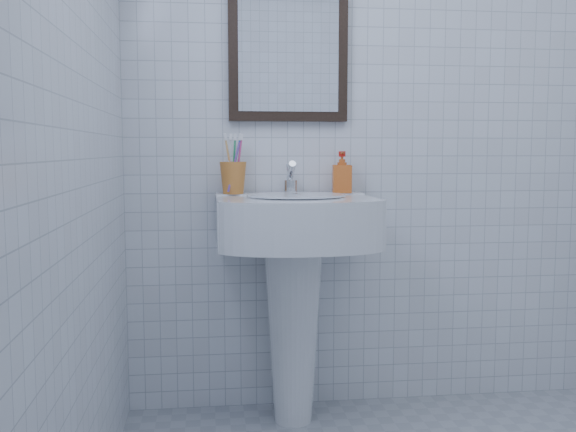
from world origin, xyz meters
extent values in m
cube|color=silver|center=(0.00, 1.20, 1.25)|extent=(2.20, 0.02, 2.50)
cube|color=silver|center=(-1.10, 0.00, 1.25)|extent=(0.02, 2.40, 2.50)
cone|color=white|center=(-0.41, 1.01, 0.38)|extent=(0.24, 0.24, 0.77)
cube|color=white|center=(-0.41, 0.96, 0.84)|extent=(0.62, 0.44, 0.19)
cube|color=white|center=(-0.41, 1.13, 0.92)|extent=(0.62, 0.11, 0.03)
cylinder|color=silver|center=(-0.41, 0.93, 0.94)|extent=(0.38, 0.38, 0.01)
cylinder|color=silver|center=(-0.41, 1.10, 0.97)|extent=(0.06, 0.06, 0.06)
cylinder|color=silver|center=(-0.41, 1.09, 1.03)|extent=(0.03, 0.11, 0.09)
cylinder|color=silver|center=(-0.41, 1.13, 1.01)|extent=(0.04, 0.06, 0.10)
imported|color=#BB4A12|center=(-0.19, 1.11, 1.03)|extent=(0.09, 0.09, 0.17)
cube|color=black|center=(-0.41, 1.18, 1.55)|extent=(0.50, 0.04, 0.62)
cube|color=white|center=(-0.41, 1.16, 1.55)|extent=(0.42, 0.00, 0.54)
camera|label=1|loc=(-0.75, -1.53, 1.12)|focal=40.00mm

